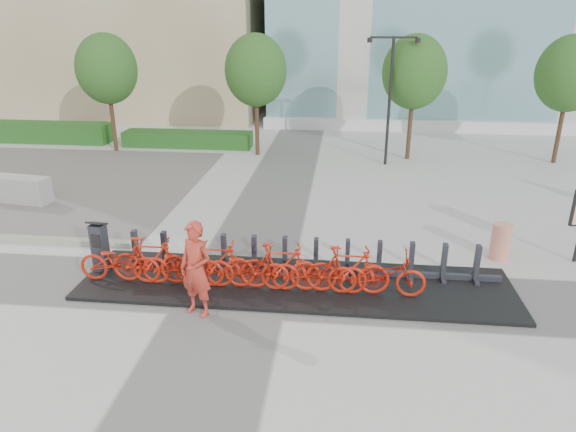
# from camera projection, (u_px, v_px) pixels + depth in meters

# --- Properties ---
(ground) EXTENTS (120.00, 120.00, 0.00)m
(ground) POSITION_uv_depth(u_px,v_px,m) (236.00, 289.00, 11.38)
(ground) COLOR beige
(gravel_patch) EXTENTS (14.00, 14.00, 0.00)m
(gravel_patch) POSITION_uv_depth(u_px,v_px,m) (8.00, 181.00, 18.89)
(gravel_patch) COLOR slate
(gravel_patch) RESTS_ON ground
(hedge_a) EXTENTS (10.00, 1.40, 0.90)m
(hedge_a) POSITION_uv_depth(u_px,v_px,m) (11.00, 131.00, 25.16)
(hedge_a) COLOR #286022
(hedge_a) RESTS_ON ground
(hedge_b) EXTENTS (6.00, 1.20, 0.70)m
(hedge_b) POSITION_uv_depth(u_px,v_px,m) (188.00, 139.00, 24.01)
(hedge_b) COLOR #286022
(hedge_b) RESTS_ON ground
(tree_0) EXTENTS (2.60, 2.60, 5.10)m
(tree_0) POSITION_uv_depth(u_px,v_px,m) (107.00, 69.00, 22.04)
(tree_0) COLOR brown
(tree_0) RESTS_ON ground
(tree_1) EXTENTS (2.60, 2.60, 5.10)m
(tree_1) POSITION_uv_depth(u_px,v_px,m) (256.00, 71.00, 21.38)
(tree_1) COLOR brown
(tree_1) RESTS_ON ground
(tree_2) EXTENTS (2.60, 2.60, 5.10)m
(tree_2) POSITION_uv_depth(u_px,v_px,m) (414.00, 72.00, 20.72)
(tree_2) COLOR brown
(tree_2) RESTS_ON ground
(tree_3) EXTENTS (2.60, 2.60, 5.10)m
(tree_3) POSITION_uv_depth(u_px,v_px,m) (570.00, 74.00, 20.11)
(tree_3) COLOR brown
(tree_3) RESTS_ON ground
(streetlamp) EXTENTS (2.00, 0.20, 5.00)m
(streetlamp) POSITION_uv_depth(u_px,v_px,m) (390.00, 86.00, 20.06)
(streetlamp) COLOR black
(streetlamp) RESTS_ON ground
(dock_pad) EXTENTS (9.60, 2.40, 0.08)m
(dock_pad) POSITION_uv_depth(u_px,v_px,m) (295.00, 284.00, 11.51)
(dock_pad) COLOR black
(dock_pad) RESTS_ON ground
(dock_rail_posts) EXTENTS (8.02, 0.50, 0.85)m
(dock_rail_posts) POSITION_uv_depth(u_px,v_px,m) (300.00, 256.00, 11.78)
(dock_rail_posts) COLOR #292A33
(dock_rail_posts) RESTS_ON dock_pad
(bike_0) EXTENTS (1.85, 0.65, 0.97)m
(bike_0) POSITION_uv_depth(u_px,v_px,m) (120.00, 261.00, 11.39)
(bike_0) COLOR #B81E0C
(bike_0) RESTS_ON dock_pad
(bike_1) EXTENTS (1.79, 0.51, 1.08)m
(bike_1) POSITION_uv_depth(u_px,v_px,m) (151.00, 261.00, 11.30)
(bike_1) COLOR #B81E0C
(bike_1) RESTS_ON dock_pad
(bike_2) EXTENTS (1.85, 0.65, 0.97)m
(bike_2) POSITION_uv_depth(u_px,v_px,m) (183.00, 264.00, 11.25)
(bike_2) COLOR #B81E0C
(bike_2) RESTS_ON dock_pad
(bike_3) EXTENTS (1.79, 0.51, 1.08)m
(bike_3) POSITION_uv_depth(u_px,v_px,m) (215.00, 264.00, 11.15)
(bike_3) COLOR #B81E0C
(bike_3) RESTS_ON dock_pad
(bike_4) EXTENTS (1.85, 0.65, 0.97)m
(bike_4) POSITION_uv_depth(u_px,v_px,m) (247.00, 267.00, 11.10)
(bike_4) COLOR #B81E0C
(bike_4) RESTS_ON dock_pad
(bike_5) EXTENTS (1.79, 0.51, 1.08)m
(bike_5) POSITION_uv_depth(u_px,v_px,m) (280.00, 267.00, 11.01)
(bike_5) COLOR #B81E0C
(bike_5) RESTS_ON dock_pad
(bike_6) EXTENTS (1.85, 0.65, 0.97)m
(bike_6) POSITION_uv_depth(u_px,v_px,m) (314.00, 271.00, 10.95)
(bike_6) COLOR #B81E0C
(bike_6) RESTS_ON dock_pad
(bike_7) EXTENTS (1.79, 0.51, 1.08)m
(bike_7) POSITION_uv_depth(u_px,v_px,m) (348.00, 270.00, 10.86)
(bike_7) COLOR #B81E0C
(bike_7) RESTS_ON dock_pad
(bike_8) EXTENTS (1.85, 0.65, 0.97)m
(bike_8) POSITION_uv_depth(u_px,v_px,m) (382.00, 274.00, 10.81)
(bike_8) COLOR #B81E0C
(bike_8) RESTS_ON dock_pad
(kiosk) EXTENTS (0.43, 0.38, 1.26)m
(kiosk) POSITION_uv_depth(u_px,v_px,m) (100.00, 246.00, 11.84)
(kiosk) COLOR #292A33
(kiosk) RESTS_ON dock_pad
(worker_red) EXTENTS (0.85, 0.72, 1.98)m
(worker_red) POSITION_uv_depth(u_px,v_px,m) (196.00, 269.00, 10.09)
(worker_red) COLOR #BC3526
(worker_red) RESTS_ON ground
(construction_barrel) EXTENTS (0.58, 0.58, 0.93)m
(construction_barrel) POSITION_uv_depth(u_px,v_px,m) (501.00, 242.00, 12.65)
(construction_barrel) COLOR #F44F21
(construction_barrel) RESTS_ON ground
(jersey_barrier) EXTENTS (2.28, 0.94, 0.86)m
(jersey_barrier) POSITION_uv_depth(u_px,v_px,m) (18.00, 189.00, 16.66)
(jersey_barrier) COLOR #A7A7A7
(jersey_barrier) RESTS_ON ground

